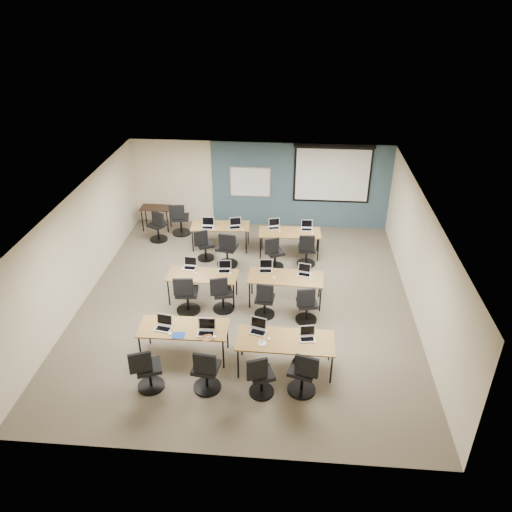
# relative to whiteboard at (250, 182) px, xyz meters

# --- Properties ---
(floor) EXTENTS (8.00, 9.00, 0.02)m
(floor) POSITION_rel_whiteboard_xyz_m (0.30, -4.43, -1.45)
(floor) COLOR #6B6354
(floor) RESTS_ON ground
(ceiling) EXTENTS (8.00, 9.00, 0.02)m
(ceiling) POSITION_rel_whiteboard_xyz_m (0.30, -4.43, 1.25)
(ceiling) COLOR white
(ceiling) RESTS_ON ground
(wall_back) EXTENTS (8.00, 0.04, 2.70)m
(wall_back) POSITION_rel_whiteboard_xyz_m (0.30, 0.07, -0.10)
(wall_back) COLOR beige
(wall_back) RESTS_ON ground
(wall_front) EXTENTS (8.00, 0.04, 2.70)m
(wall_front) POSITION_rel_whiteboard_xyz_m (0.30, -8.93, -0.10)
(wall_front) COLOR beige
(wall_front) RESTS_ON ground
(wall_left) EXTENTS (0.04, 9.00, 2.70)m
(wall_left) POSITION_rel_whiteboard_xyz_m (-3.70, -4.43, -0.10)
(wall_left) COLOR beige
(wall_left) RESTS_ON ground
(wall_right) EXTENTS (0.04, 9.00, 2.70)m
(wall_right) POSITION_rel_whiteboard_xyz_m (4.30, -4.43, -0.10)
(wall_right) COLOR beige
(wall_right) RESTS_ON ground
(blue_accent_panel) EXTENTS (5.50, 0.04, 2.70)m
(blue_accent_panel) POSITION_rel_whiteboard_xyz_m (1.55, 0.04, -0.10)
(blue_accent_panel) COLOR #3D5977
(blue_accent_panel) RESTS_ON wall_back
(whiteboard) EXTENTS (1.28, 0.03, 0.98)m
(whiteboard) POSITION_rel_whiteboard_xyz_m (0.00, 0.00, 0.00)
(whiteboard) COLOR #B6B6B6
(whiteboard) RESTS_ON wall_back
(projector_screen) EXTENTS (2.40, 0.10, 1.82)m
(projector_screen) POSITION_rel_whiteboard_xyz_m (2.50, -0.02, 0.44)
(projector_screen) COLOR black
(projector_screen) RESTS_ON wall_back
(training_table_front_left) EXTENTS (1.83, 0.76, 0.73)m
(training_table_front_left) POSITION_rel_whiteboard_xyz_m (-0.78, -6.47, -0.76)
(training_table_front_left) COLOR brown
(training_table_front_left) RESTS_ON floor
(training_table_front_right) EXTENTS (1.94, 0.81, 0.73)m
(training_table_front_right) POSITION_rel_whiteboard_xyz_m (1.32, -6.70, -0.76)
(training_table_front_right) COLOR brown
(training_table_front_right) RESTS_ON floor
(training_table_mid_left) EXTENTS (1.70, 0.71, 0.73)m
(training_table_mid_left) POSITION_rel_whiteboard_xyz_m (-0.76, -4.39, -0.77)
(training_table_mid_left) COLOR brown
(training_table_mid_left) RESTS_ON floor
(training_table_mid_right) EXTENTS (1.80, 0.75, 0.73)m
(training_table_mid_right) POSITION_rel_whiteboard_xyz_m (1.25, -4.32, -0.76)
(training_table_mid_right) COLOR #935729
(training_table_mid_right) RESTS_ON floor
(training_table_back_left) EXTENTS (1.68, 0.70, 0.73)m
(training_table_back_left) POSITION_rel_whiteboard_xyz_m (-0.72, -1.66, -0.77)
(training_table_back_left) COLOR olive
(training_table_back_left) RESTS_ON floor
(training_table_back_right) EXTENTS (1.74, 0.72, 0.73)m
(training_table_back_right) POSITION_rel_whiteboard_xyz_m (1.29, -1.91, -0.77)
(training_table_back_right) COLOR brown
(training_table_back_right) RESTS_ON floor
(laptop_0) EXTENTS (0.34, 0.29, 0.26)m
(laptop_0) POSITION_rel_whiteboard_xyz_m (-1.18, -6.50, -0.66)
(laptop_0) COLOR #ABABAB
(laptop_0) RESTS_ON training_table_front_left
(mouse_0) EXTENTS (0.09, 0.12, 0.04)m
(mouse_0) POSITION_rel_whiteboard_xyz_m (-1.00, -6.71, -0.71)
(mouse_0) COLOR white
(mouse_0) RESTS_ON training_table_front_left
(task_chair_0) EXTENTS (0.55, 0.52, 1.00)m
(task_chair_0) POSITION_rel_whiteboard_xyz_m (-1.28, -7.50, -1.04)
(task_chair_0) COLOR black
(task_chair_0) RESTS_ON floor
(laptop_1) EXTENTS (0.35, 0.30, 0.27)m
(laptop_1) POSITION_rel_whiteboard_xyz_m (-0.28, -6.59, -0.65)
(laptop_1) COLOR silver
(laptop_1) RESTS_ON training_table_front_left
(mouse_1) EXTENTS (0.06, 0.10, 0.03)m
(mouse_1) POSITION_rel_whiteboard_xyz_m (-0.08, -6.74, -0.71)
(mouse_1) COLOR white
(mouse_1) RESTS_ON training_table_front_left
(task_chair_1) EXTENTS (0.54, 0.54, 1.02)m
(task_chair_1) POSITION_rel_whiteboard_xyz_m (-0.15, -7.44, -1.03)
(task_chair_1) COLOR black
(task_chair_1) RESTS_ON floor
(laptop_2) EXTENTS (0.34, 0.29, 0.26)m
(laptop_2) POSITION_rel_whiteboard_xyz_m (0.76, -6.46, -0.66)
(laptop_2) COLOR #B4B5BA
(laptop_2) RESTS_ON training_table_front_right
(mouse_2) EXTENTS (0.09, 0.12, 0.04)m
(mouse_2) POSITION_rel_whiteboard_xyz_m (1.00, -6.71, -0.71)
(mouse_2) COLOR white
(mouse_2) RESTS_ON training_table_front_right
(task_chair_2) EXTENTS (0.51, 0.49, 0.97)m
(task_chair_2) POSITION_rel_whiteboard_xyz_m (0.88, -7.48, -1.05)
(task_chair_2) COLOR black
(task_chair_2) RESTS_ON floor
(laptop_3) EXTENTS (0.31, 0.26, 0.23)m
(laptop_3) POSITION_rel_whiteboard_xyz_m (1.75, -6.60, -0.66)
(laptop_3) COLOR silver
(laptop_3) RESTS_ON training_table_front_right
(mouse_3) EXTENTS (0.09, 0.11, 0.03)m
(mouse_3) POSITION_rel_whiteboard_xyz_m (1.90, -6.72, -0.71)
(mouse_3) COLOR white
(mouse_3) RESTS_ON training_table_front_right
(task_chair_3) EXTENTS (0.56, 0.55, 1.03)m
(task_chair_3) POSITION_rel_whiteboard_xyz_m (1.68, -7.36, -1.02)
(task_chair_3) COLOR black
(task_chair_3) RESTS_ON floor
(laptop_4) EXTENTS (0.33, 0.28, 0.25)m
(laptop_4) POSITION_rel_whiteboard_xyz_m (-1.12, -4.07, -0.66)
(laptop_4) COLOR #B4B4B7
(laptop_4) RESTS_ON training_table_mid_left
(mouse_4) EXTENTS (0.06, 0.10, 0.03)m
(mouse_4) POSITION_rel_whiteboard_xyz_m (-0.92, -4.36, -0.71)
(mouse_4) COLOR white
(mouse_4) RESTS_ON training_table_mid_left
(task_chair_4) EXTENTS (0.56, 0.56, 1.04)m
(task_chair_4) POSITION_rel_whiteboard_xyz_m (-1.05, -4.94, -1.02)
(task_chair_4) COLOR black
(task_chair_4) RESTS_ON floor
(laptop_5) EXTENTS (0.31, 0.26, 0.24)m
(laptop_5) POSITION_rel_whiteboard_xyz_m (-0.25, -4.15, -0.66)
(laptop_5) COLOR #B7B7C1
(laptop_5) RESTS_ON training_table_mid_left
(mouse_5) EXTENTS (0.08, 0.11, 0.04)m
(mouse_5) POSITION_rel_whiteboard_xyz_m (-0.09, -4.30, -0.71)
(mouse_5) COLOR white
(mouse_5) RESTS_ON training_table_mid_left
(task_chair_5) EXTENTS (0.51, 0.51, 0.99)m
(task_chair_5) POSITION_rel_whiteboard_xyz_m (-0.23, -4.80, -1.04)
(task_chair_5) COLOR black
(task_chair_5) RESTS_ON floor
(laptop_6) EXTENTS (0.33, 0.28, 0.25)m
(laptop_6) POSITION_rel_whiteboard_xyz_m (0.76, -4.06, -0.66)
(laptop_6) COLOR #ADACB5
(laptop_6) RESTS_ON training_table_mid_right
(mouse_6) EXTENTS (0.07, 0.10, 0.03)m
(mouse_6) POSITION_rel_whiteboard_xyz_m (0.98, -4.40, -0.71)
(mouse_6) COLOR white
(mouse_6) RESTS_ON training_table_mid_right
(task_chair_6) EXTENTS (0.48, 0.48, 0.97)m
(task_chair_6) POSITION_rel_whiteboard_xyz_m (0.79, -4.95, -1.05)
(task_chair_6) COLOR black
(task_chair_6) RESTS_ON floor
(laptop_7) EXTENTS (0.31, 0.27, 0.24)m
(laptop_7) POSITION_rel_whiteboard_xyz_m (1.69, -4.16, -0.66)
(laptop_7) COLOR #B1B1B1
(laptop_7) RESTS_ON training_table_mid_right
(mouse_7) EXTENTS (0.08, 0.10, 0.03)m
(mouse_7) POSITION_rel_whiteboard_xyz_m (1.87, -4.38, -0.71)
(mouse_7) COLOR white
(mouse_7) RESTS_ON training_table_mid_right
(task_chair_7) EXTENTS (0.50, 0.50, 0.99)m
(task_chair_7) POSITION_rel_whiteboard_xyz_m (1.76, -5.09, -1.04)
(task_chair_7) COLOR black
(task_chair_7) RESTS_ON floor
(laptop_8) EXTENTS (0.36, 0.31, 0.27)m
(laptop_8) POSITION_rel_whiteboard_xyz_m (-1.06, -1.80, -0.65)
(laptop_8) COLOR #B4B4B6
(laptop_8) RESTS_ON training_table_back_left
(mouse_8) EXTENTS (0.09, 0.11, 0.04)m
(mouse_8) POSITION_rel_whiteboard_xyz_m (-0.88, -1.93, -0.71)
(mouse_8) COLOR white
(mouse_8) RESTS_ON training_table_back_left
(task_chair_8) EXTENTS (0.50, 0.47, 0.96)m
(task_chair_8) POSITION_rel_whiteboard_xyz_m (-1.08, -2.38, -1.06)
(task_chair_8) COLOR black
(task_chair_8) RESTS_ON floor
(laptop_9) EXTENTS (0.34, 0.29, 0.26)m
(laptop_9) POSITION_rel_whiteboard_xyz_m (-0.28, -1.72, -0.66)
(laptop_9) COLOR beige
(laptop_9) RESTS_ON training_table_back_left
(mouse_9) EXTENTS (0.06, 0.10, 0.04)m
(mouse_9) POSITION_rel_whiteboard_xyz_m (-0.05, -1.92, -0.71)
(mouse_9) COLOR white
(mouse_9) RESTS_ON training_table_back_left
(task_chair_9) EXTENTS (0.58, 0.58, 1.05)m
(task_chair_9) POSITION_rel_whiteboard_xyz_m (-0.39, -2.69, -1.01)
(task_chair_9) COLOR black
(task_chair_9) RESTS_ON floor
(laptop_10) EXTENTS (0.33, 0.28, 0.25)m
(laptop_10) POSITION_rel_whiteboard_xyz_m (0.83, -1.67, -0.66)
(laptop_10) COLOR silver
(laptop_10) RESTS_ON training_table_back_right
(mouse_10) EXTENTS (0.08, 0.11, 0.03)m
(mouse_10) POSITION_rel_whiteboard_xyz_m (1.01, -1.88, -0.71)
(mouse_10) COLOR white
(mouse_10) RESTS_ON training_table_back_right
(task_chair_10) EXTENTS (0.52, 0.48, 0.97)m
(task_chair_10) POSITION_rel_whiteboard_xyz_m (0.90, -2.69, -1.05)
(task_chair_10) COLOR black
(task_chair_10) RESTS_ON floor
(laptop_11) EXTENTS (0.33, 0.28, 0.25)m
(laptop_11) POSITION_rel_whiteboard_xyz_m (1.77, -1.69, -0.66)
(laptop_11) COLOR #A7A7A9
(laptop_11) RESTS_ON training_table_back_right
(mouse_11) EXTENTS (0.07, 0.10, 0.03)m
(mouse_11) POSITION_rel_whiteboard_xyz_m (1.92, -1.94, -0.71)
(mouse_11) COLOR white
(mouse_11) RESTS_ON training_table_back_right
(task_chair_11) EXTENTS (0.51, 0.51, 0.99)m
(task_chair_11) POSITION_rel_whiteboard_xyz_m (1.78, -2.47, -1.04)
(task_chair_11) COLOR black
(task_chair_11) RESTS_ON floor
(blue_mousepad) EXTENTS (0.27, 0.23, 0.01)m
(blue_mousepad) POSITION_rel_whiteboard_xyz_m (-0.82, -6.74, -0.72)
(blue_mousepad) COLOR #133596
(blue_mousepad) RESTS_ON training_table_front_left
(snack_bowl) EXTENTS (0.28, 0.28, 0.05)m
(snack_bowl) POSITION_rel_whiteboard_xyz_m (-0.22, -6.82, -0.69)
(snack_bowl) COLOR brown
(snack_bowl) RESTS_ON training_table_front_left
(snack_plate) EXTENTS (0.19, 0.19, 0.01)m
(snack_plate) POSITION_rel_whiteboard_xyz_m (0.87, -6.85, -0.71)
(snack_plate) COLOR white
(snack_plate) RESTS_ON training_table_front_right
(coffee_cup) EXTENTS (0.06, 0.06, 0.05)m
(coffee_cup) POSITION_rel_whiteboard_xyz_m (0.87, -6.82, -0.68)
(coffee_cup) COLOR white
(coffee_cup) RESTS_ON snack_plate
(utility_table) EXTENTS (0.91, 0.51, 0.75)m
(utility_table) POSITION_rel_whiteboard_xyz_m (-2.91, -0.58, -0.79)
(utility_table) COLOR #2F1F15
(utility_table) RESTS_ON floor
(spare_chair_a) EXTENTS (0.57, 0.57, 1.05)m
(spare_chair_a) POSITION_rel_whiteboard_xyz_m (-2.09, -0.88, -1.01)
(spare_chair_a) COLOR black
(spare_chair_a) RESTS_ON floor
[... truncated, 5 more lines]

